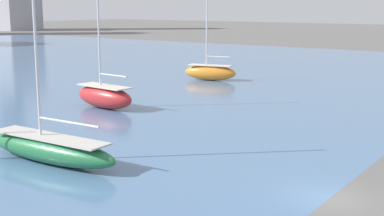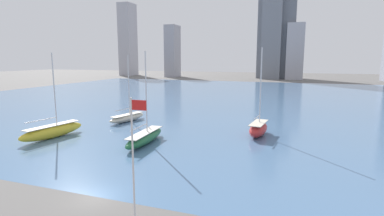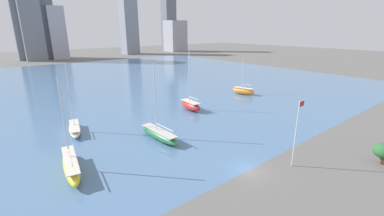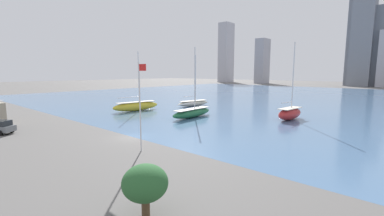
# 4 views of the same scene
# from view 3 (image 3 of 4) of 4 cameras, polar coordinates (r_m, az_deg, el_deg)

# --- Properties ---
(ground_plane) EXTENTS (500.00, 500.00, 0.00)m
(ground_plane) POSITION_cam_3_polar(r_m,az_deg,el_deg) (37.16, 12.45, -13.38)
(ground_plane) COLOR #605E5B
(harbor_water) EXTENTS (180.00, 140.00, 0.00)m
(harbor_water) POSITION_cam_3_polar(r_m,az_deg,el_deg) (94.84, -22.49, 4.50)
(harbor_water) COLOR #4C7099
(harbor_water) RESTS_ON ground_plane
(flag_pole) EXTENTS (1.24, 0.14, 9.59)m
(flag_pole) POSITION_cam_3_polar(r_m,az_deg,el_deg) (37.90, 22.15, -4.83)
(flag_pole) COLOR silver
(flag_pole) RESTS_ON ground_plane
(yard_shrub) EXTENTS (2.78, 2.78, 3.17)m
(yard_shrub) POSITION_cam_3_polar(r_m,az_deg,el_deg) (45.94, 36.87, -7.65)
(yard_shrub) COLOR #4C3823
(yard_shrub) RESTS_ON ground_plane
(distant_city_skyline) EXTENTS (221.22, 18.69, 62.46)m
(distant_city_skyline) POSITION_cam_3_polar(r_m,az_deg,el_deg) (195.26, -26.92, 17.15)
(distant_city_skyline) COLOR #A8A8B2
(distant_city_skyline) RESTS_ON ground_plane
(sailboat_cream) EXTENTS (3.96, 9.35, 12.88)m
(sailboat_cream) POSITION_cam_3_polar(r_m,az_deg,el_deg) (52.95, -24.62, -4.13)
(sailboat_cream) COLOR beige
(sailboat_cream) RESTS_ON harbor_water
(sailboat_red) EXTENTS (3.06, 7.37, 13.91)m
(sailboat_red) POSITION_cam_3_polar(r_m,az_deg,el_deg) (61.29, -0.32, 0.60)
(sailboat_red) COLOR #B72828
(sailboat_red) RESTS_ON harbor_water
(sailboat_yellow) EXTENTS (3.68, 11.13, 13.11)m
(sailboat_yellow) POSITION_cam_3_polar(r_m,az_deg,el_deg) (38.89, -25.29, -11.42)
(sailboat_yellow) COLOR yellow
(sailboat_yellow) RESTS_ON harbor_water
(sailboat_green) EXTENTS (2.57, 10.74, 13.25)m
(sailboat_green) POSITION_cam_3_polar(r_m,az_deg,el_deg) (45.58, -7.31, -5.83)
(sailboat_green) COLOR #236B3D
(sailboat_green) RESTS_ON harbor_water
(sailboat_orange) EXTENTS (3.65, 7.24, 10.80)m
(sailboat_orange) POSITION_cam_3_polar(r_m,az_deg,el_deg) (77.80, 11.32, 3.77)
(sailboat_orange) COLOR orange
(sailboat_orange) RESTS_ON harbor_water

